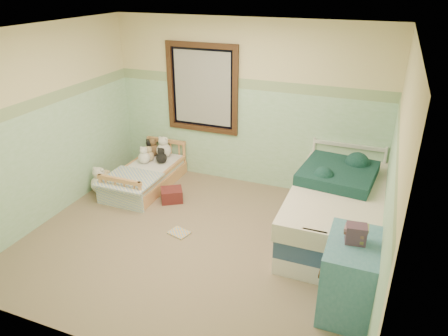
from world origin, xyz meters
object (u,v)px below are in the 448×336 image
at_px(red_pillow, 172,195).
at_px(dresser, 349,276).
at_px(twin_bed_frame, 333,227).
at_px(plush_floor_tan, 107,184).
at_px(plush_floor_cream, 100,184).
at_px(toddler_bed_frame, 147,181).
at_px(floor_book, 179,233).

bearing_deg(red_pillow, dresser, -26.08).
bearing_deg(twin_bed_frame, plush_floor_tan, -179.09).
relative_size(plush_floor_cream, dresser, 0.36).
distance_m(dresser, red_pillow, 2.94).
bearing_deg(toddler_bed_frame, plush_floor_tan, -143.65).
xyz_separation_m(plush_floor_tan, floor_book, (1.56, -0.65, -0.11)).
distance_m(twin_bed_frame, red_pillow, 2.33).
height_order(dresser, floor_book, dresser).
relative_size(twin_bed_frame, dresser, 2.69).
xyz_separation_m(twin_bed_frame, floor_book, (-1.83, -0.71, -0.10)).
distance_m(toddler_bed_frame, red_pillow, 0.65).
bearing_deg(dresser, plush_floor_cream, 163.38).
bearing_deg(red_pillow, plush_floor_tan, -175.49).
distance_m(plush_floor_tan, red_pillow, 1.07).
bearing_deg(floor_book, plush_floor_tan, 172.76).
bearing_deg(toddler_bed_frame, dresser, -25.83).
bearing_deg(toddler_bed_frame, floor_book, -42.96).
distance_m(plush_floor_cream, twin_bed_frame, 3.46).
bearing_deg(toddler_bed_frame, red_pillow, -24.66).
xyz_separation_m(plush_floor_tan, dresser, (3.69, -1.20, 0.27)).
xyz_separation_m(plush_floor_cream, dresser, (3.76, -1.12, 0.24)).
distance_m(plush_floor_tan, floor_book, 1.69).
bearing_deg(plush_floor_tan, plush_floor_cream, -128.20).
xyz_separation_m(toddler_bed_frame, dresser, (3.21, -1.55, 0.29)).
height_order(toddler_bed_frame, floor_book, toddler_bed_frame).
bearing_deg(red_pillow, plush_floor_cream, -171.73).
xyz_separation_m(plush_floor_cream, floor_book, (1.62, -0.57, -0.13)).
distance_m(dresser, floor_book, 2.23).
bearing_deg(dresser, twin_bed_frame, 103.43).
xyz_separation_m(plush_floor_cream, red_pillow, (1.13, 0.16, -0.05)).
xyz_separation_m(plush_floor_cream, plush_floor_tan, (0.06, 0.08, -0.02)).
relative_size(twin_bed_frame, red_pillow, 6.85).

